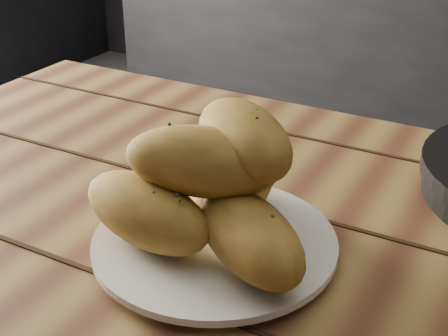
% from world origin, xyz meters
% --- Properties ---
extents(counter, '(2.80, 0.60, 0.90)m').
position_xyz_m(counter, '(0.00, 1.70, 0.45)').
color(counter, black).
rests_on(counter, ground).
extents(plate, '(0.25, 0.25, 0.02)m').
position_xyz_m(plate, '(0.17, -0.49, 0.76)').
color(plate, white).
rests_on(plate, table).
extents(bread_rolls, '(0.28, 0.24, 0.14)m').
position_xyz_m(bread_rolls, '(0.17, -0.49, 0.83)').
color(bread_rolls, gold).
rests_on(bread_rolls, plate).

